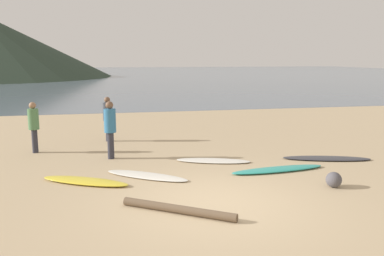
{
  "coord_description": "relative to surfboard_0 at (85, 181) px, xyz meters",
  "views": [
    {
      "loc": [
        -2.05,
        -7.53,
        2.92
      ],
      "look_at": [
        0.65,
        5.41,
        0.6
      ],
      "focal_mm": 37.84,
      "sensor_mm": 36.0,
      "label": 1
    }
  ],
  "objects": [
    {
      "name": "surfboard_1",
      "position": [
        1.46,
        0.21,
        -0.02
      ],
      "size": [
        2.15,
        1.73,
        0.06
      ],
      "primitive_type": "ellipsoid",
      "rotation": [
        0.0,
        0.0,
        -0.61
      ],
      "color": "silver",
      "rests_on": "ground"
    },
    {
      "name": "surfboard_2",
      "position": [
        3.45,
        1.28,
        -0.02
      ],
      "size": [
        2.17,
        1.19,
        0.07
      ],
      "primitive_type": "ellipsoid",
      "rotation": [
        0.0,
        0.0,
        -0.32
      ],
      "color": "silver",
      "rests_on": "ground"
    },
    {
      "name": "person_1",
      "position": [
        -1.66,
        3.5,
        0.88
      ],
      "size": [
        0.32,
        0.32,
        1.58
      ],
      "rotation": [
        0.0,
        0.0,
        3.45
      ],
      "color": "#2D2D38",
      "rests_on": "ground"
    },
    {
      "name": "ground_plane",
      "position": [
        2.64,
        8.07,
        -0.15
      ],
      "size": [
        120.0,
        120.0,
        0.2
      ],
      "primitive_type": "cube",
      "color": "tan",
      "rests_on": "ground"
    },
    {
      "name": "person_0",
      "position": [
        0.63,
        2.25,
        0.94
      ],
      "size": [
        0.34,
        0.34,
        1.68
      ],
      "rotation": [
        0.0,
        0.0,
        1.7
      ],
      "color": "#2D2D38",
      "rests_on": "ground"
    },
    {
      "name": "surfboard_3",
      "position": [
        4.86,
        0.03,
        -0.0
      ],
      "size": [
        2.63,
        0.73,
        0.09
      ],
      "primitive_type": "ellipsoid",
      "rotation": [
        0.0,
        0.0,
        0.1
      ],
      "color": "teal",
      "rests_on": "ground"
    },
    {
      "name": "person_2",
      "position": [
        0.57,
        4.81,
        0.87
      ],
      "size": [
        0.32,
        0.32,
        1.56
      ],
      "rotation": [
        0.0,
        0.0,
        5.8
      ],
      "color": "#2D2D38",
      "rests_on": "ground"
    },
    {
      "name": "ocean_water",
      "position": [
        2.64,
        62.15,
        -0.05
      ],
      "size": [
        140.0,
        100.0,
        0.01
      ],
      "primitive_type": "cube",
      "color": "slate",
      "rests_on": "ground"
    },
    {
      "name": "surfboard_0",
      "position": [
        0.0,
        0.0,
        0.0
      ],
      "size": [
        2.21,
        1.53,
        0.1
      ],
      "primitive_type": "ellipsoid",
      "rotation": [
        0.0,
        0.0,
        -0.5
      ],
      "color": "yellow",
      "rests_on": "ground"
    },
    {
      "name": "driftwood_log",
      "position": [
        1.82,
        -2.29,
        0.03
      ],
      "size": [
        2.01,
        1.44,
        0.16
      ],
      "primitive_type": "cylinder",
      "rotation": [
        0.0,
        1.57,
        -0.6
      ],
      "color": "brown",
      "rests_on": "ground"
    },
    {
      "name": "beach_rock_near",
      "position": [
        5.55,
        -1.48,
        0.13
      ],
      "size": [
        0.36,
        0.36,
        0.36
      ],
      "primitive_type": "sphere",
      "color": "#4F4C51",
      "rests_on": "ground"
    },
    {
      "name": "surfboard_4",
      "position": [
        6.73,
        0.86,
        -0.01
      ],
      "size": [
        2.56,
        1.22,
        0.07
      ],
      "primitive_type": "ellipsoid",
      "rotation": [
        0.0,
        0.0,
        -0.27
      ],
      "color": "#333338",
      "rests_on": "ground"
    }
  ]
}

